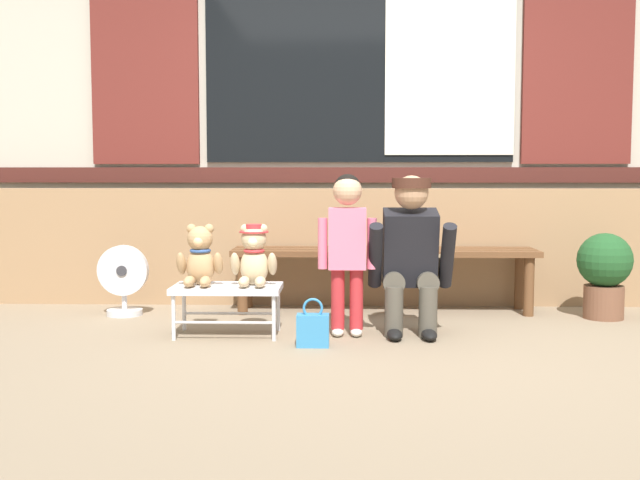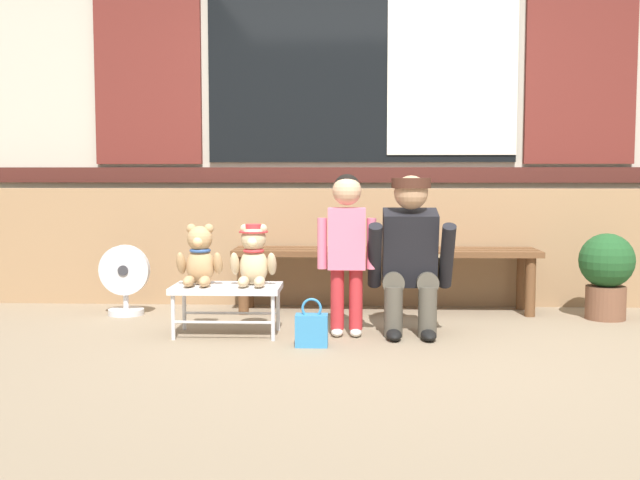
{
  "view_description": "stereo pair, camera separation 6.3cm",
  "coord_description": "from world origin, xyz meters",
  "px_view_note": "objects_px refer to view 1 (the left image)",
  "views": [
    {
      "loc": [
        -0.12,
        -4.34,
        0.96
      ],
      "look_at": [
        -0.27,
        0.48,
        0.55
      ],
      "focal_mm": 43.83,
      "sensor_mm": 36.0,
      "label": 1
    },
    {
      "loc": [
        -0.06,
        -4.33,
        0.96
      ],
      "look_at": [
        -0.27,
        0.48,
        0.55
      ],
      "focal_mm": 43.83,
      "sensor_mm": 36.0,
      "label": 2
    }
  ],
  "objects_px": {
    "wooden_bench_long": "(384,258)",
    "teddy_bear_plain": "(200,258)",
    "adult_crouching": "(412,254)",
    "small_display_bench": "(227,291)",
    "child_standing": "(347,236)",
    "handbag_on_ground": "(313,329)",
    "floor_fan": "(123,281)",
    "potted_plant": "(605,270)",
    "teddy_bear_with_hat": "(254,256)"
  },
  "relations": [
    {
      "from": "teddy_bear_plain",
      "to": "handbag_on_ground",
      "type": "xyz_separation_m",
      "value": [
        0.68,
        -0.28,
        -0.37
      ]
    },
    {
      "from": "child_standing",
      "to": "potted_plant",
      "type": "relative_size",
      "value": 1.68
    },
    {
      "from": "teddy_bear_with_hat",
      "to": "adult_crouching",
      "type": "xyz_separation_m",
      "value": [
        0.94,
        0.06,
        0.01
      ]
    },
    {
      "from": "teddy_bear_plain",
      "to": "teddy_bear_with_hat",
      "type": "distance_m",
      "value": 0.32
    },
    {
      "from": "wooden_bench_long",
      "to": "handbag_on_ground",
      "type": "bearing_deg",
      "value": -111.97
    },
    {
      "from": "wooden_bench_long",
      "to": "small_display_bench",
      "type": "xyz_separation_m",
      "value": [
        -0.97,
        -0.83,
        -0.11
      ]
    },
    {
      "from": "teddy_bear_plain",
      "to": "child_standing",
      "type": "distance_m",
      "value": 0.88
    },
    {
      "from": "adult_crouching",
      "to": "handbag_on_ground",
      "type": "bearing_deg",
      "value": -148.8
    },
    {
      "from": "child_standing",
      "to": "adult_crouching",
      "type": "height_order",
      "value": "child_standing"
    },
    {
      "from": "small_display_bench",
      "to": "potted_plant",
      "type": "distance_m",
      "value": 2.5
    },
    {
      "from": "teddy_bear_plain",
      "to": "floor_fan",
      "type": "bearing_deg",
      "value": 135.75
    },
    {
      "from": "wooden_bench_long",
      "to": "adult_crouching",
      "type": "xyz_separation_m",
      "value": [
        0.13,
        -0.77,
        0.11
      ]
    },
    {
      "from": "potted_plant",
      "to": "floor_fan",
      "type": "distance_m",
      "value": 3.22
    },
    {
      "from": "teddy_bear_with_hat",
      "to": "child_standing",
      "type": "bearing_deg",
      "value": 0.9
    },
    {
      "from": "small_display_bench",
      "to": "handbag_on_ground",
      "type": "distance_m",
      "value": 0.62
    },
    {
      "from": "small_display_bench",
      "to": "handbag_on_ground",
      "type": "relative_size",
      "value": 2.35
    },
    {
      "from": "wooden_bench_long",
      "to": "potted_plant",
      "type": "distance_m",
      "value": 1.46
    },
    {
      "from": "teddy_bear_with_hat",
      "to": "adult_crouching",
      "type": "height_order",
      "value": "adult_crouching"
    },
    {
      "from": "potted_plant",
      "to": "wooden_bench_long",
      "type": "bearing_deg",
      "value": 171.54
    },
    {
      "from": "small_display_bench",
      "to": "adult_crouching",
      "type": "bearing_deg",
      "value": 3.43
    },
    {
      "from": "wooden_bench_long",
      "to": "small_display_bench",
      "type": "height_order",
      "value": "wooden_bench_long"
    },
    {
      "from": "wooden_bench_long",
      "to": "handbag_on_ground",
      "type": "distance_m",
      "value": 1.23
    },
    {
      "from": "teddy_bear_with_hat",
      "to": "floor_fan",
      "type": "xyz_separation_m",
      "value": [
        -0.96,
        0.62,
        -0.23
      ]
    },
    {
      "from": "small_display_bench",
      "to": "teddy_bear_with_hat",
      "type": "relative_size",
      "value": 1.76
    },
    {
      "from": "teddy_bear_plain",
      "to": "floor_fan",
      "type": "relative_size",
      "value": 0.76
    },
    {
      "from": "wooden_bench_long",
      "to": "child_standing",
      "type": "relative_size",
      "value": 2.19
    },
    {
      "from": "teddy_bear_with_hat",
      "to": "adult_crouching",
      "type": "relative_size",
      "value": 0.38
    },
    {
      "from": "handbag_on_ground",
      "to": "small_display_bench",
      "type": "bearing_deg",
      "value": 151.42
    },
    {
      "from": "teddy_bear_plain",
      "to": "floor_fan",
      "type": "distance_m",
      "value": 0.92
    },
    {
      "from": "wooden_bench_long",
      "to": "teddy_bear_with_hat",
      "type": "xyz_separation_m",
      "value": [
        -0.81,
        -0.83,
        0.1
      ]
    },
    {
      "from": "adult_crouching",
      "to": "potted_plant",
      "type": "relative_size",
      "value": 1.67
    },
    {
      "from": "wooden_bench_long",
      "to": "child_standing",
      "type": "xyz_separation_m",
      "value": [
        -0.26,
        -0.82,
        0.22
      ]
    },
    {
      "from": "adult_crouching",
      "to": "floor_fan",
      "type": "relative_size",
      "value": 1.98
    },
    {
      "from": "handbag_on_ground",
      "to": "teddy_bear_with_hat",
      "type": "bearing_deg",
      "value": 141.59
    },
    {
      "from": "small_display_bench",
      "to": "teddy_bear_plain",
      "type": "distance_m",
      "value": 0.25
    },
    {
      "from": "small_display_bench",
      "to": "adult_crouching",
      "type": "xyz_separation_m",
      "value": [
        1.1,
        0.07,
        0.21
      ]
    },
    {
      "from": "small_display_bench",
      "to": "handbag_on_ground",
      "type": "height_order",
      "value": "small_display_bench"
    },
    {
      "from": "wooden_bench_long",
      "to": "small_display_bench",
      "type": "distance_m",
      "value": 1.28
    },
    {
      "from": "teddy_bear_with_hat",
      "to": "handbag_on_ground",
      "type": "relative_size",
      "value": 1.34
    },
    {
      "from": "wooden_bench_long",
      "to": "teddy_bear_plain",
      "type": "distance_m",
      "value": 1.41
    },
    {
      "from": "wooden_bench_long",
      "to": "floor_fan",
      "type": "bearing_deg",
      "value": -173.25
    },
    {
      "from": "small_display_bench",
      "to": "adult_crouching",
      "type": "distance_m",
      "value": 1.12
    },
    {
      "from": "adult_crouching",
      "to": "small_display_bench",
      "type": "bearing_deg",
      "value": -176.57
    },
    {
      "from": "child_standing",
      "to": "floor_fan",
      "type": "relative_size",
      "value": 2.0
    },
    {
      "from": "small_display_bench",
      "to": "child_standing",
      "type": "distance_m",
      "value": 0.78
    },
    {
      "from": "teddy_bear_plain",
      "to": "child_standing",
      "type": "height_order",
      "value": "child_standing"
    },
    {
      "from": "small_display_bench",
      "to": "teddy_bear_with_hat",
      "type": "bearing_deg",
      "value": 0.77
    },
    {
      "from": "child_standing",
      "to": "floor_fan",
      "type": "xyz_separation_m",
      "value": [
        -1.51,
        0.61,
        -0.35
      ]
    },
    {
      "from": "floor_fan",
      "to": "handbag_on_ground",
      "type": "bearing_deg",
      "value": -34.51
    },
    {
      "from": "potted_plant",
      "to": "small_display_bench",
      "type": "bearing_deg",
      "value": -165.67
    }
  ]
}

